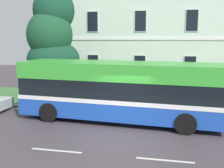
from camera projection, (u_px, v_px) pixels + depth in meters
name	position (u px, v px, depth m)	size (l,w,h in m)	color
ground_plane	(122.00, 131.00, 12.97)	(60.00, 56.00, 0.18)	#473D43
georgian_townhouse	(168.00, 6.00, 26.13)	(15.65, 10.30, 13.68)	silver
iron_verge_railing	(160.00, 102.00, 15.79)	(12.11, 0.04, 0.97)	black
evergreen_tree	(53.00, 52.00, 20.20)	(4.04, 4.04, 8.09)	#423328
single_decker_bus	(119.00, 90.00, 14.25)	(10.28, 3.27, 2.97)	#1D4CB4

